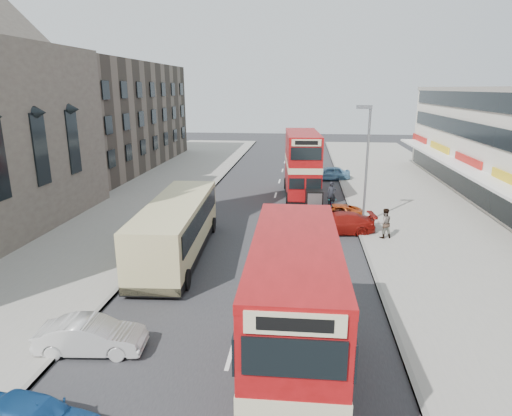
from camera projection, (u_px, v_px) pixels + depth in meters
The scene contains 17 objects.
ground at pixel (221, 391), 13.69m from camera, with size 160.00×160.00×0.00m, color #28282B.
road_surface at pixel (270, 214), 32.85m from camera, with size 12.00×90.00×0.01m, color #28282B.
pavement_right at pixel (435, 218), 31.56m from camera, with size 12.00×90.00×0.15m, color gray.
pavement_left at pixel (118, 208), 34.10m from camera, with size 12.00×90.00×0.15m, color gray.
kerb_left at pixel (191, 211), 33.47m from camera, with size 0.20×90.00×0.16m, color gray.
kerb_right at pixel (352, 216), 32.18m from camera, with size 0.20×90.00×0.16m, color gray.
brick_terrace at pixel (95, 116), 50.81m from camera, with size 14.00×28.00×12.00m, color #66594C.
street_lamp at pixel (366, 156), 28.96m from camera, with size 1.00×0.20×8.12m.
bus_main at pixel (294, 321), 12.75m from camera, with size 2.60×8.97×4.93m.
bus_second at pixel (302, 164), 37.56m from camera, with size 3.35×9.82×5.37m.
coach at pixel (177, 227), 24.25m from camera, with size 3.47×11.25×2.94m.
car_left_front at pixel (91, 336), 15.58m from camera, with size 1.33×3.82×1.26m, color beige.
car_right_a at pixel (338, 223), 28.36m from camera, with size 1.92×4.72×1.37m, color maroon.
car_right_b at pixel (335, 212), 31.24m from camera, with size 1.85×4.02×1.12m, color #B84112.
car_right_c at pixel (329, 173), 44.70m from camera, with size 1.69×4.21×1.44m, color #5D94BB.
pedestrian_near at pixel (384, 223), 26.99m from camera, with size 0.71×0.48×1.92m, color gray.
cyclist at pixel (331, 201), 33.71m from camera, with size 0.81×1.89×2.24m.
Camera 1 is at (2.39, -11.46, 9.21)m, focal length 30.55 mm.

